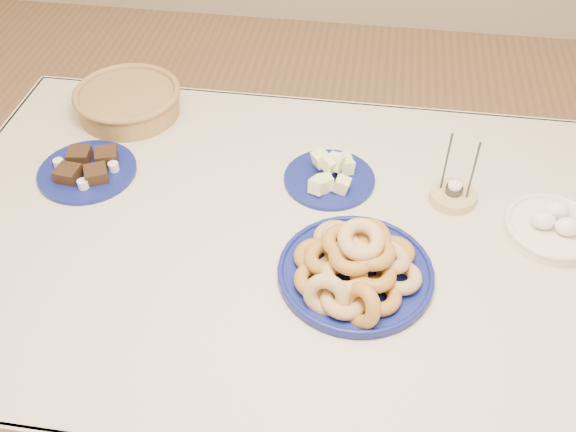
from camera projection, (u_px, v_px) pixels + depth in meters
The scene contains 8 objects.
ground at pixel (290, 401), 2.00m from camera, with size 5.00×5.00×0.00m, color #966C47.
dining_table at pixel (291, 263), 1.55m from camera, with size 1.71×1.11×0.75m.
donut_platter at pixel (356, 266), 1.35m from camera, with size 0.43×0.43×0.15m.
melon_plate at pixel (331, 175), 1.59m from camera, with size 0.24×0.24×0.08m.
brownie_plate at pixel (87, 169), 1.62m from camera, with size 0.30×0.30×0.04m.
wicker_basket at pixel (128, 101), 1.79m from camera, with size 0.36×0.36×0.08m.
candle_holder at pixel (453, 195), 1.54m from camera, with size 0.15×0.15×0.19m.
egg_bowl at pixel (552, 227), 1.46m from camera, with size 0.22×0.22×0.07m.
Camera 1 is at (0.15, -1.03, 1.80)m, focal length 40.00 mm.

